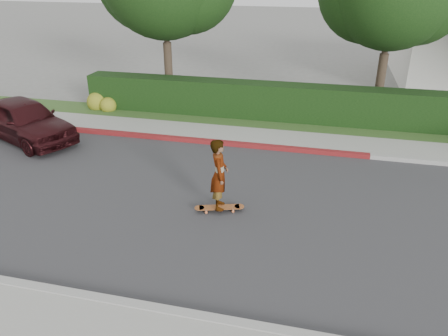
% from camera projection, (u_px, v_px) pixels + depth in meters
% --- Properties ---
extents(ground, '(120.00, 120.00, 0.00)m').
position_uv_depth(ground, '(337.00, 219.00, 10.86)').
color(ground, slate).
rests_on(ground, ground).
extents(road, '(60.00, 8.00, 0.01)m').
position_uv_depth(road, '(337.00, 219.00, 10.85)').
color(road, '#2D2D30').
rests_on(road, ground).
extents(curb_far, '(60.00, 0.20, 0.15)m').
position_uv_depth(curb_far, '(338.00, 153.00, 14.43)').
color(curb_far, '#9E9E99').
rests_on(curb_far, ground).
extents(curb_red_section, '(12.00, 0.21, 0.15)m').
position_uv_depth(curb_red_section, '(194.00, 140.00, 15.50)').
color(curb_red_section, maroon).
rests_on(curb_red_section, ground).
extents(sidewalk_far, '(60.00, 1.60, 0.12)m').
position_uv_depth(sidewalk_far, '(339.00, 144.00, 15.23)').
color(sidewalk_far, gray).
rests_on(sidewalk_far, ground).
extents(planting_strip, '(60.00, 1.60, 0.10)m').
position_uv_depth(planting_strip, '(339.00, 129.00, 16.65)').
color(planting_strip, '#2D4C1E').
rests_on(planting_strip, ground).
extents(hedge, '(15.00, 1.00, 1.50)m').
position_uv_depth(hedge, '(264.00, 102.00, 17.52)').
color(hedge, black).
rests_on(hedge, ground).
extents(flowering_shrub, '(1.40, 1.00, 0.90)m').
position_uv_depth(flowering_shrub, '(101.00, 103.00, 18.78)').
color(flowering_shrub, '#2D4C19').
rests_on(flowering_shrub, ground).
extents(skateboard, '(1.29, 0.63, 0.12)m').
position_uv_depth(skateboard, '(219.00, 207.00, 11.15)').
color(skateboard, '#DE703D').
rests_on(skateboard, ground).
extents(skateboarder, '(0.59, 0.76, 1.84)m').
position_uv_depth(skateboarder, '(219.00, 174.00, 10.76)').
color(skateboarder, white).
rests_on(skateboarder, skateboard).
extents(car_maroon, '(4.78, 3.44, 1.51)m').
position_uv_depth(car_maroon, '(25.00, 120.00, 15.44)').
color(car_maroon, '#331013').
rests_on(car_maroon, ground).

